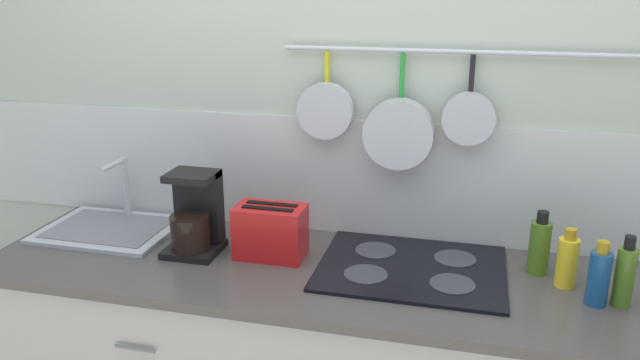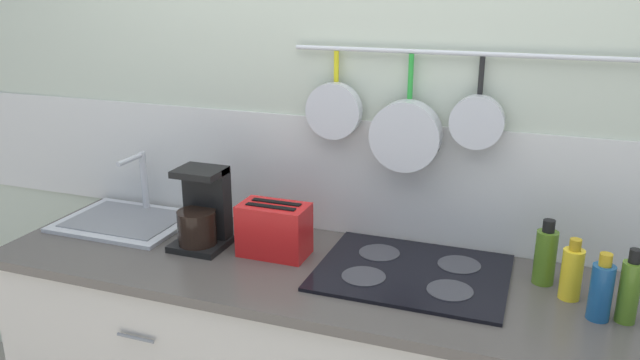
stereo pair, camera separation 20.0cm
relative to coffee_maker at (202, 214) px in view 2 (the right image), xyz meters
name	(u,v)px [view 2 (the right image)]	position (x,y,z in m)	size (l,w,h in m)	color
wall_back	(376,142)	(0.56, 0.33, 0.24)	(7.20, 0.16, 2.60)	#B2BCA8
countertop	(344,278)	(0.56, -0.04, -0.14)	(2.50, 0.66, 0.03)	#4C4742
sink_basin	(127,218)	(-0.40, 0.08, -0.10)	(0.50, 0.38, 0.26)	#B7BABF
coffee_maker	(202,214)	(0.00, 0.00, 0.00)	(0.19, 0.18, 0.29)	black
toaster	(274,230)	(0.28, 0.01, -0.03)	(0.26, 0.14, 0.19)	red
cooktop	(412,272)	(0.77, 0.03, -0.11)	(0.62, 0.49, 0.01)	black
bottle_hot_sauce	(545,256)	(1.18, 0.11, -0.03)	(0.07, 0.07, 0.22)	#4C721E
bottle_olive_oil	(572,272)	(1.26, 0.03, -0.03)	(0.06, 0.06, 0.20)	yellow
bottle_cooking_wine	(601,290)	(1.33, -0.07, -0.03)	(0.06, 0.06, 0.20)	navy
bottle_vinegar	(629,290)	(1.40, -0.06, -0.02)	(0.06, 0.06, 0.22)	#4C721E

